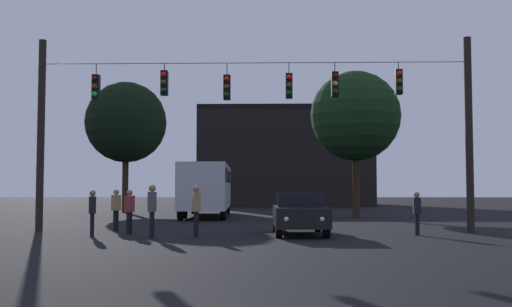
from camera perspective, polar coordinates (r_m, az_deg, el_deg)
name	(u,v)px	position (r m, az deg, el deg)	size (l,w,h in m)	color
ground_plane	(258,220)	(31.64, 0.20, -6.32)	(168.00, 168.00, 0.00)	black
overhead_signal_span	(252,117)	(22.98, -0.35, 3.50)	(16.63, 0.44, 7.40)	black
city_bus	(207,185)	(35.71, -4.66, -2.97)	(2.98, 11.10, 3.00)	#B7BCC6
car_near_right	(299,212)	(21.63, 4.14, -5.57)	(1.91, 4.37, 1.52)	black
pedestrian_crossing_left	(92,210)	(21.31, -15.24, -5.23)	(0.33, 0.41, 1.59)	black
pedestrian_crossing_center	(152,208)	(20.31, -9.82, -5.07)	(0.25, 0.37, 1.77)	black
pedestrian_crossing_right	(417,211)	(21.91, 15.00, -5.29)	(0.28, 0.38, 1.53)	black
pedestrian_near_bus	(196,208)	(20.58, -5.68, -5.13)	(0.34, 0.42, 1.74)	black
pedestrian_trailing	(116,208)	(23.87, -13.12, -5.02)	(0.31, 0.40, 1.61)	black
pedestrian_far_side	(129,209)	(22.23, -11.90, -5.17)	(0.32, 0.41, 1.60)	black
corner_building	(285,159)	(61.17, 2.72, -0.48)	(16.35, 13.10, 9.40)	black
tree_left_silhouette	(126,122)	(42.60, -12.22, 2.89)	(5.58, 5.58, 9.02)	#2D2116
tree_behind_building	(355,116)	(34.98, 9.40, 3.50)	(5.15, 5.15, 8.38)	#2D2116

